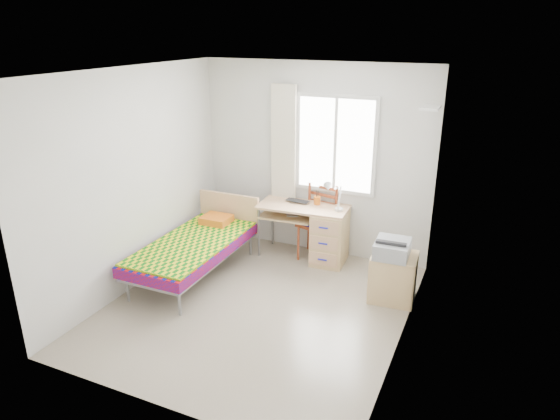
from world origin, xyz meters
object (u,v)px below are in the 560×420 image
(bed, at_px, (197,245))
(chair, at_px, (319,218))
(cabinet, at_px, (393,277))
(printer, at_px, (392,248))
(desk, at_px, (325,233))

(bed, bearing_deg, chair, 42.82)
(bed, bearing_deg, cabinet, 9.11)
(chair, height_order, printer, chair)
(printer, bearing_deg, cabinet, 44.52)
(desk, xyz_separation_m, cabinet, (1.06, -0.63, -0.13))
(cabinet, bearing_deg, chair, 142.98)
(printer, bearing_deg, desk, 144.50)
(chair, distance_m, cabinet, 1.43)
(desk, height_order, cabinet, desk)
(desk, bearing_deg, printer, -36.54)
(bed, relative_size, desk, 1.56)
(desk, relative_size, chair, 1.22)
(desk, relative_size, printer, 2.71)
(desk, distance_m, cabinet, 1.23)
(desk, bearing_deg, cabinet, -34.62)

